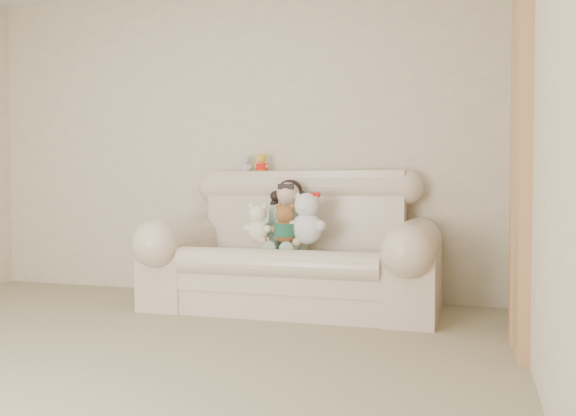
{
  "coord_description": "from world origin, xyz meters",
  "views": [
    {
      "loc": [
        1.97,
        -2.27,
        0.9
      ],
      "look_at": [
        0.7,
        1.9,
        0.75
      ],
      "focal_mm": 37.96,
      "sensor_mm": 36.0,
      "label": 1
    }
  ],
  "objects_px": {
    "sofa": "(292,240)",
    "brown_teddy": "(285,220)",
    "white_cat": "(307,213)",
    "seated_child": "(288,215)",
    "cream_teddy": "(258,219)"
  },
  "relations": [
    {
      "from": "sofa",
      "to": "brown_teddy",
      "type": "relative_size",
      "value": 6.3
    },
    {
      "from": "sofa",
      "to": "brown_teddy",
      "type": "bearing_deg",
      "value": -95.7
    },
    {
      "from": "brown_teddy",
      "to": "white_cat",
      "type": "distance_m",
      "value": 0.16
    },
    {
      "from": "seated_child",
      "to": "brown_teddy",
      "type": "xyz_separation_m",
      "value": [
        0.04,
        -0.2,
        -0.03
      ]
    },
    {
      "from": "sofa",
      "to": "cream_teddy",
      "type": "relative_size",
      "value": 6.37
    },
    {
      "from": "cream_teddy",
      "to": "white_cat",
      "type": "bearing_deg",
      "value": 19.43
    },
    {
      "from": "brown_teddy",
      "to": "seated_child",
      "type": "bearing_deg",
      "value": 93.82
    },
    {
      "from": "sofa",
      "to": "cream_teddy",
      "type": "height_order",
      "value": "sofa"
    },
    {
      "from": "sofa",
      "to": "brown_teddy",
      "type": "distance_m",
      "value": 0.2
    },
    {
      "from": "white_cat",
      "to": "sofa",
      "type": "bearing_deg",
      "value": 146.99
    },
    {
      "from": "seated_child",
      "to": "brown_teddy",
      "type": "relative_size",
      "value": 1.64
    },
    {
      "from": "brown_teddy",
      "to": "cream_teddy",
      "type": "relative_size",
      "value": 1.01
    },
    {
      "from": "white_cat",
      "to": "cream_teddy",
      "type": "height_order",
      "value": "white_cat"
    },
    {
      "from": "white_cat",
      "to": "cream_teddy",
      "type": "distance_m",
      "value": 0.37
    },
    {
      "from": "cream_teddy",
      "to": "sofa",
      "type": "bearing_deg",
      "value": 43.75
    }
  ]
}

